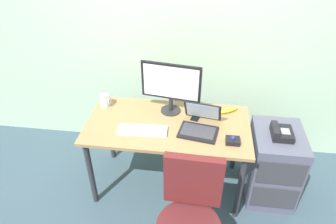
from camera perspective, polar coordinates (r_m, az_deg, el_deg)
ground_plane at (r=3.13m, az=0.00°, el=-13.02°), size 8.00×8.00×0.00m
back_wall at (r=2.95m, az=1.86°, el=16.69°), size 6.00×0.10×2.80m
desk at (r=2.68m, az=0.00°, el=-3.60°), size 1.40×0.72×0.74m
file_cabinet at (r=2.96m, az=18.96°, el=-9.30°), size 0.42×0.53×0.70m
desk_phone at (r=2.70m, az=20.36°, el=-3.62°), size 0.17×0.20×0.09m
monitor_main at (r=2.63m, az=0.53°, el=5.14°), size 0.52×0.18×0.47m
keyboard at (r=2.54m, az=-4.80°, el=-3.40°), size 0.42×0.16×0.03m
laptop at (r=2.55m, az=5.95°, el=-2.27°), size 0.36×0.36×0.22m
trackball_mouse at (r=2.47m, az=12.00°, el=-5.22°), size 0.11×0.09×0.07m
coffee_mug at (r=2.88m, az=-11.68°, el=2.13°), size 0.09×0.08×0.12m
cell_phone at (r=2.71m, az=5.30°, el=-0.80°), size 0.10×0.15×0.01m
banana at (r=2.81m, az=11.28°, el=0.32°), size 0.18×0.14×0.04m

